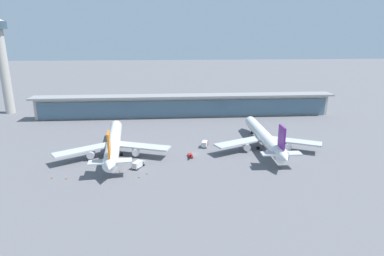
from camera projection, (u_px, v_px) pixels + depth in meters
name	position (u px, v px, depth m)	size (l,w,h in m)	color
ground_plane	(195.00, 154.00, 151.91)	(1200.00, 1200.00, 0.00)	slate
airliner_left_stand	(114.00, 143.00, 149.22)	(52.13, 68.14, 18.14)	white
airliner_centre_stand	(264.00, 137.00, 158.00)	(52.40, 68.01, 18.14)	white
service_truck_near_nose_yellow	(105.00, 144.00, 162.60)	(6.79, 3.91, 2.70)	yellow
service_truck_under_wing_red	(205.00, 144.00, 161.08)	(4.16, 7.65, 3.10)	#B21E1E
service_truck_mid_apron_red	(190.00, 155.00, 147.61)	(2.20, 6.88, 2.70)	#B21E1E
service_truck_by_tail_grey	(138.00, 164.00, 135.44)	(5.47, 7.52, 3.10)	gray
terminal_building	(185.00, 105.00, 219.70)	(201.91, 12.80, 15.20)	#B2ADA3
control_tower	(2.00, 59.00, 221.19)	(12.00, 12.00, 70.34)	#B2ADA3
safety_cone_alpha	(52.00, 178.00, 125.88)	(0.62, 0.62, 0.70)	orange
safety_cone_bravo	(139.00, 177.00, 126.31)	(0.62, 0.62, 0.70)	orange
safety_cone_charlie	(147.00, 173.00, 129.74)	(0.62, 0.62, 0.70)	orange
safety_cone_delta	(120.00, 171.00, 131.78)	(0.62, 0.62, 0.70)	orange
safety_cone_echo	(66.00, 178.00, 125.36)	(0.62, 0.62, 0.70)	orange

